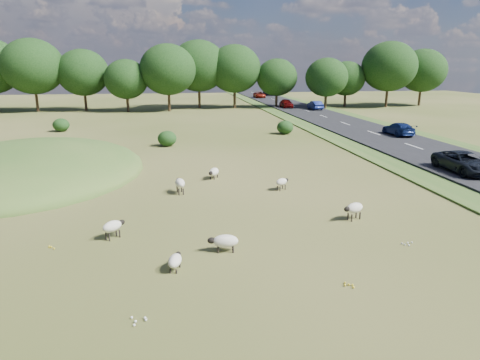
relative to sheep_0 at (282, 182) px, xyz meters
The scene contains 18 objects.
ground 15.81m from the sheep_0, 107.45° to the left, with size 160.00×160.00×0.00m, color #374816.
mound 18.18m from the sheep_0, 157.09° to the left, with size 16.00×20.00×4.00m, color #33561E.
road 29.36m from the sheep_0, 58.68° to the left, with size 8.00×150.00×0.25m, color black.
treeline 51.20m from the sheep_0, 96.55° to the left, with size 96.28×14.66×11.70m.
shrubs 22.80m from the sheep_0, 107.44° to the left, with size 26.83×13.05×1.50m.
sheep_0 is the anchor object (origin of this frame).
sheep_1 11.70m from the sheep_0, 124.25° to the right, with size 0.68×1.11×0.61m.
sheep_2 11.13m from the sheep_0, 146.21° to the right, with size 1.07×1.03×0.82m.
sheep_3 6.06m from the sheep_0, 68.65° to the right, with size 1.25×0.89×0.87m.
sheep_4 6.18m from the sheep_0, behind, with size 0.70×1.30×0.91m.
sheep_5 9.51m from the sheep_0, 118.66° to the right, with size 1.30×0.67×0.73m.
sheep_6 5.12m from the sheep_0, 138.86° to the left, with size 0.97×1.31×0.73m.
car_0 73.35m from the sheep_0, 79.50° to the left, with size 2.17×4.71×1.31m, color maroon.
car_1 13.46m from the sheep_0, ahead, with size 2.28×4.95×1.38m, color black.
car_2 47.70m from the sheep_0, 68.91° to the left, with size 1.51×4.33×1.43m, color navy.
car_3 24.41m from the sheep_0, 45.34° to the left, with size 1.84×4.53×1.31m, color navy.
car_6 50.56m from the sheep_0, 74.68° to the left, with size 1.70×4.23×1.44m, color maroon.
car_7 81.59m from the sheep_0, 77.86° to the left, with size 2.06×5.06×1.47m, color black.
Camera 1 is at (-1.74, -19.53, 7.42)m, focal length 32.00 mm.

